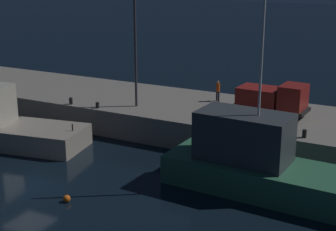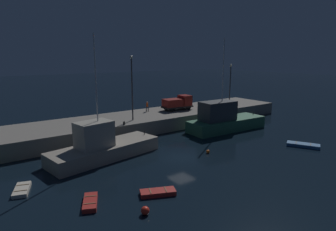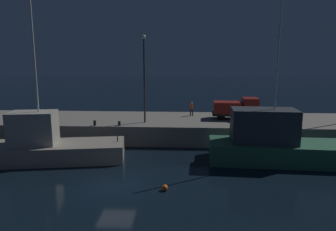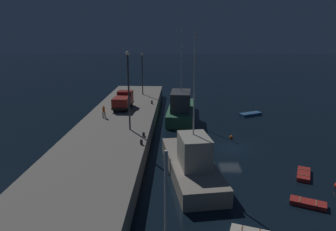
# 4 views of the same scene
# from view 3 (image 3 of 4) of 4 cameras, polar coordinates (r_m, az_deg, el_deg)

# --- Properties ---
(ground_plane) EXTENTS (320.00, 320.00, 0.00)m
(ground_plane) POSITION_cam_3_polar(r_m,az_deg,el_deg) (21.97, -9.95, -13.03)
(ground_plane) COLOR black
(pier_quay) EXTENTS (61.57, 9.51, 2.10)m
(pier_quay) POSITION_cam_3_polar(r_m,az_deg,el_deg) (35.31, -4.63, -2.20)
(pier_quay) COLOR gray
(pier_quay) RESTS_ON ground
(fishing_trawler_red) EXTENTS (13.26, 6.15, 13.67)m
(fishing_trawler_red) POSITION_cam_3_polar(r_m,az_deg,el_deg) (28.47, -22.18, -5.35)
(fishing_trawler_red) COLOR gray
(fishing_trawler_red) RESTS_ON ground
(fishing_boat_blue) EXTENTS (13.19, 4.71, 13.90)m
(fishing_boat_blue) POSITION_cam_3_polar(r_m,az_deg,el_deg) (27.64, 20.23, -5.01)
(fishing_boat_blue) COLOR #2D6647
(fishing_boat_blue) RESTS_ON ground
(mooring_buoy_near) EXTENTS (0.42, 0.42, 0.42)m
(mooring_buoy_near) POSITION_cam_3_polar(r_m,az_deg,el_deg) (20.84, -0.60, -13.56)
(mooring_buoy_near) COLOR orange
(mooring_buoy_near) RESTS_ON ground
(lamp_post_east) EXTENTS (0.44, 0.44, 9.27)m
(lamp_post_east) POSITION_cam_3_polar(r_m,az_deg,el_deg) (32.11, -4.54, 8.05)
(lamp_post_east) COLOR #38383D
(lamp_post_east) RESTS_ON pier_quay
(utility_truck) EXTENTS (5.44, 2.59, 2.46)m
(utility_truck) POSITION_cam_3_polar(r_m,az_deg,el_deg) (35.28, 12.96, 1.38)
(utility_truck) COLOR black
(utility_truck) RESTS_ON pier_quay
(dockworker) EXTENTS (0.44, 0.44, 1.71)m
(dockworker) POSITION_cam_3_polar(r_m,az_deg,el_deg) (36.59, 4.53, 1.46)
(dockworker) COLOR black
(dockworker) RESTS_ON pier_quay
(bollard_west) EXTENTS (0.28, 0.28, 0.53)m
(bollard_west) POSITION_cam_3_polar(r_m,az_deg,el_deg) (31.88, -13.77, -1.40)
(bollard_west) COLOR black
(bollard_west) RESTS_ON pier_quay
(bollard_central) EXTENTS (0.28, 0.28, 0.54)m
(bollard_central) POSITION_cam_3_polar(r_m,az_deg,el_deg) (32.25, 19.92, -1.59)
(bollard_central) COLOR black
(bollard_central) RESTS_ON pier_quay
(bollard_east) EXTENTS (0.28, 0.28, 0.46)m
(bollard_east) POSITION_cam_3_polar(r_m,az_deg,el_deg) (31.28, -9.26, -1.52)
(bollard_east) COLOR black
(bollard_east) RESTS_ON pier_quay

